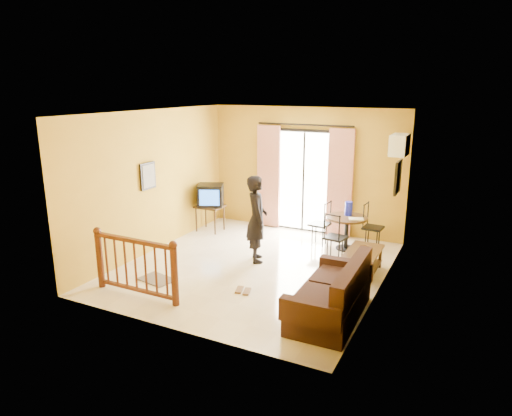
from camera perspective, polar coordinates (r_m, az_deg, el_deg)
The scene contains 19 objects.
ground at distance 8.50m, azimuth -0.12°, elevation -7.35°, with size 5.00×5.00×0.00m, color beige.
room_shell at distance 8.00m, azimuth -0.13°, elevation 4.00°, with size 5.00×5.00×5.00m.
balcony_door at distance 10.30m, azimuth 5.95°, elevation 3.47°, with size 2.25×0.14×2.46m.
tv_table at distance 10.46m, azimuth -5.78°, elevation -0.11°, with size 0.60×0.50×0.60m.
television at distance 10.36m, azimuth -5.69°, elevation 1.61°, with size 0.71×0.68×0.50m.
picture_left at distance 9.07m, azimuth -13.36°, elevation 3.92°, with size 0.05×0.42×0.52m.
dining_table at distance 9.39m, azimuth 11.28°, elevation -1.95°, with size 0.82×0.82×0.69m.
water_jug at distance 9.42m, azimuth 11.51°, elevation -0.07°, with size 0.15×0.15×0.29m, color #151CC6.
serving_tray at distance 9.21m, azimuth 12.41°, elevation -1.34°, with size 0.28×0.18×0.02m, color beige.
dining_chairs at distance 9.44m, azimuth 10.64°, elevation -5.28°, with size 1.49×1.39×0.95m.
air_conditioner at distance 9.15m, azimuth 17.47°, elevation 7.54°, with size 0.31×0.60×0.40m.
botanical_print at distance 8.57m, azimuth 17.30°, elevation 3.70°, with size 0.05×0.50×0.60m.
coffee_table at distance 8.30m, azimuth 13.21°, elevation -6.14°, with size 0.55×0.99×0.44m.
bowl at distance 8.29m, azimuth 13.36°, elevation -4.92°, with size 0.18×0.18×0.06m, color brown.
sofa at distance 6.72m, azimuth 9.67°, elevation -10.89°, with size 0.86×1.80×0.86m.
standing_person at distance 8.53m, azimuth 0.10°, elevation -1.37°, with size 0.60×0.40×1.65m, color black.
stair_balustrade at distance 7.43m, azimuth -14.87°, elevation -6.58°, with size 1.63×0.13×1.04m.
doormat at distance 8.13m, azimuth -12.30°, elevation -8.70°, with size 0.60×0.40×0.02m, color #5D544A.
sandals at distance 7.53m, azimuth -1.63°, elevation -10.28°, with size 0.31×0.27×0.03m.
Camera 1 is at (3.52, -7.03, 3.24)m, focal length 32.00 mm.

